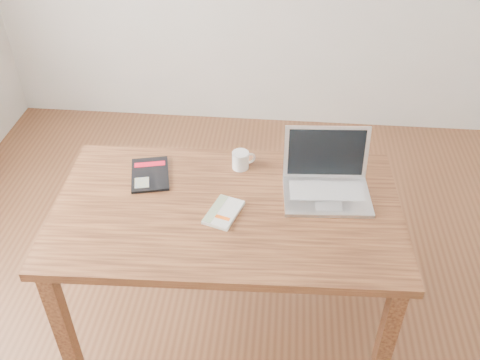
# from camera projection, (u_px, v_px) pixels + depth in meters

# --- Properties ---
(room) EXTENTS (4.04, 4.04, 2.70)m
(room) POSITION_uv_depth(u_px,v_px,m) (241.00, 87.00, 1.82)
(room) COLOR brown
(room) RESTS_ON ground
(desk) EXTENTS (1.50, 0.89, 0.75)m
(desk) POSITION_uv_depth(u_px,v_px,m) (227.00, 222.00, 2.31)
(desk) COLOR #542F19
(desk) RESTS_ON ground
(white_guidebook) EXTENTS (0.17, 0.21, 0.02)m
(white_guidebook) POSITION_uv_depth(u_px,v_px,m) (224.00, 212.00, 2.21)
(white_guidebook) COLOR silver
(white_guidebook) RESTS_ON desk
(black_guidebook) EXTENTS (0.22, 0.28, 0.01)m
(black_guidebook) POSITION_uv_depth(u_px,v_px,m) (150.00, 174.00, 2.42)
(black_guidebook) COLOR black
(black_guidebook) RESTS_ON desk
(laptop) EXTENTS (0.39, 0.32, 0.26)m
(laptop) POSITION_uv_depth(u_px,v_px,m) (327.00, 180.00, 2.30)
(laptop) COLOR silver
(laptop) RESTS_ON desk
(coffee_mug) EXTENTS (0.11, 0.08, 0.08)m
(coffee_mug) POSITION_uv_depth(u_px,v_px,m) (241.00, 160.00, 2.44)
(coffee_mug) COLOR white
(coffee_mug) RESTS_ON desk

